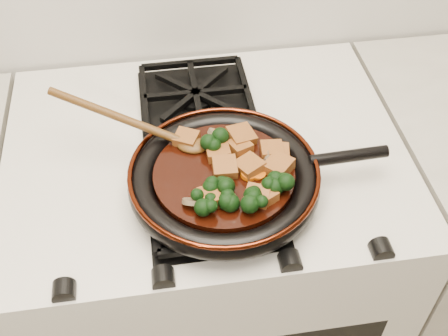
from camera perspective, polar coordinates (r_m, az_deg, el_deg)
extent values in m
cube|color=beige|center=(1.42, -1.52, -11.09)|extent=(0.76, 0.60, 0.90)
cylinder|color=black|center=(0.96, 0.00, -1.52)|extent=(0.30, 0.30, 0.01)
torus|color=black|center=(0.96, 0.00, -1.16)|extent=(0.33, 0.33, 0.04)
torus|color=#46170A|center=(0.94, 0.00, -0.29)|extent=(0.32, 0.32, 0.01)
cylinder|color=black|center=(1.00, 12.54, 1.19)|extent=(0.14, 0.03, 0.02)
cylinder|color=black|center=(0.95, 0.00, -0.87)|extent=(0.24, 0.24, 0.02)
cube|color=brown|center=(0.90, 3.38, -2.91)|extent=(0.05, 0.05, 0.03)
cube|color=brown|center=(0.94, 0.07, -0.01)|extent=(0.04, 0.04, 0.03)
cube|color=brown|center=(0.97, 4.88, 1.68)|extent=(0.04, 0.04, 0.02)
cube|color=brown|center=(0.94, 2.62, 0.11)|extent=(0.06, 0.06, 0.03)
cube|color=brown|center=(0.99, -3.83, 2.93)|extent=(0.05, 0.05, 0.02)
cube|color=brown|center=(0.97, 5.50, 1.54)|extent=(0.04, 0.04, 0.02)
cube|color=brown|center=(0.99, 1.72, 3.18)|extent=(0.06, 0.06, 0.03)
cube|color=brown|center=(0.96, -0.58, 1.54)|extent=(0.04, 0.04, 0.02)
cube|color=brown|center=(0.94, 5.56, 0.14)|extent=(0.06, 0.06, 0.03)
cube|color=brown|center=(0.98, 1.65, 2.13)|extent=(0.05, 0.05, 0.02)
cube|color=brown|center=(0.90, -1.28, -2.99)|extent=(0.04, 0.05, 0.03)
cube|color=brown|center=(0.90, 4.16, -2.78)|extent=(0.05, 0.05, 0.02)
cylinder|color=#CC5405|center=(0.93, 2.54, -0.64)|extent=(0.03, 0.03, 0.01)
cylinder|color=#CC5405|center=(1.00, -0.42, 3.23)|extent=(0.03, 0.03, 0.02)
cylinder|color=#CC5405|center=(0.94, 3.39, -0.47)|extent=(0.03, 0.03, 0.02)
cylinder|color=#CC5405|center=(0.96, 2.58, 0.69)|extent=(0.03, 0.03, 0.02)
cylinder|color=#CC5405|center=(1.00, -0.85, 3.17)|extent=(0.03, 0.03, 0.02)
cylinder|color=brown|center=(1.00, -0.64, 3.40)|extent=(0.05, 0.05, 0.03)
cylinder|color=brown|center=(0.96, 4.92, 0.99)|extent=(0.03, 0.03, 0.03)
cylinder|color=brown|center=(0.89, -3.27, -3.43)|extent=(0.04, 0.04, 0.03)
cylinder|color=brown|center=(0.96, 4.95, 0.92)|extent=(0.05, 0.05, 0.02)
ellipsoid|color=#4E2F10|center=(0.98, -3.27, 2.35)|extent=(0.07, 0.06, 0.02)
cylinder|color=#4E2F10|center=(1.00, -10.44, 5.03)|extent=(0.02, 0.02, 0.27)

